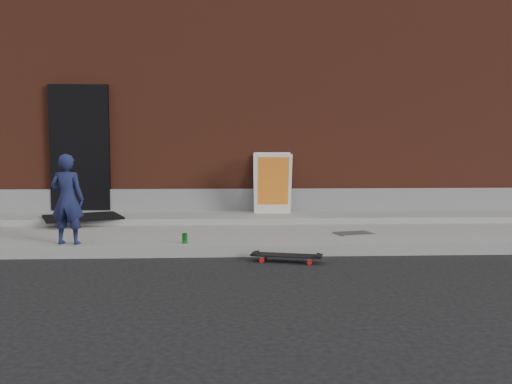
{
  "coord_description": "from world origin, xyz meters",
  "views": [
    {
      "loc": [
        0.16,
        -6.18,
        1.31
      ],
      "look_at": [
        0.48,
        0.8,
        0.76
      ],
      "focal_mm": 35.0,
      "sensor_mm": 36.0,
      "label": 1
    }
  ],
  "objects": [
    {
      "name": "pizza_sign",
      "position": [
        0.84,
        2.57,
        0.78
      ],
      "size": [
        0.64,
        0.76,
        1.07
      ],
      "color": "silver",
      "rests_on": "apron"
    },
    {
      "name": "sidewalk",
      "position": [
        0.0,
        1.5,
        0.07
      ],
      "size": [
        20.0,
        3.0,
        0.15
      ],
      "primitive_type": "cube",
      "color": "gray",
      "rests_on": "ground"
    },
    {
      "name": "soda_can",
      "position": [
        -0.47,
        0.18,
        0.22
      ],
      "size": [
        0.08,
        0.08,
        0.13
      ],
      "primitive_type": "cylinder",
      "rotation": [
        0.0,
        0.0,
        -0.15
      ],
      "color": "#1C8C25",
      "rests_on": "sidewalk"
    },
    {
      "name": "apron",
      "position": [
        0.0,
        2.4,
        0.2
      ],
      "size": [
        20.0,
        1.2,
        0.1
      ],
      "primitive_type": "cube",
      "color": "gray",
      "rests_on": "sidewalk"
    },
    {
      "name": "child",
      "position": [
        -1.94,
        0.2,
        0.72
      ],
      "size": [
        0.44,
        0.31,
        1.15
      ],
      "primitive_type": "imported",
      "rotation": [
        0.0,
        0.0,
        3.04
      ],
      "color": "#171C42",
      "rests_on": "sidewalk"
    },
    {
      "name": "skateboard",
      "position": [
        0.79,
        -0.32,
        0.08
      ],
      "size": [
        0.85,
        0.41,
        0.09
      ],
      "color": "#AF1411",
      "rests_on": "ground"
    },
    {
      "name": "utility_plate",
      "position": [
        1.88,
        0.81,
        0.16
      ],
      "size": [
        0.59,
        0.45,
        0.02
      ],
      "primitive_type": "cube",
      "rotation": [
        0.0,
        0.0,
        0.25
      ],
      "color": "#5E5E63",
      "rests_on": "sidewalk"
    },
    {
      "name": "building",
      "position": [
        -0.0,
        6.99,
        2.5
      ],
      "size": [
        20.0,
        8.1,
        5.0
      ],
      "color": "#5D2819",
      "rests_on": "ground"
    },
    {
      "name": "ground",
      "position": [
        0.0,
        0.0,
        0.0
      ],
      "size": [
        80.0,
        80.0,
        0.0
      ],
      "primitive_type": "plane",
      "color": "black",
      "rests_on": "ground"
    },
    {
      "name": "doormat",
      "position": [
        -2.3,
        2.0,
        0.27
      ],
      "size": [
        1.44,
        1.33,
        0.03
      ],
      "primitive_type": "cube",
      "rotation": [
        0.0,
        0.0,
        0.43
      ],
      "color": "black",
      "rests_on": "apron"
    }
  ]
}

